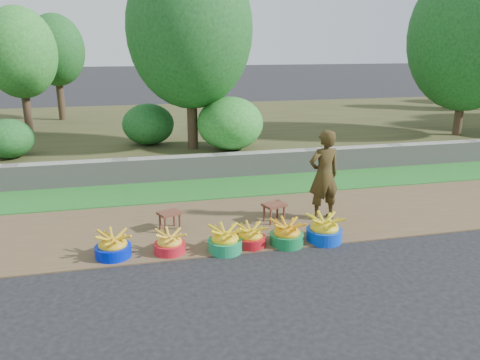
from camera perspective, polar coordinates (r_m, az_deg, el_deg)
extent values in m
plane|color=black|center=(7.09, 3.93, -8.63)|extent=(120.00, 120.00, 0.00)
cube|color=brown|center=(8.19, 1.37, -4.98)|extent=(80.00, 2.50, 0.02)
cube|color=#227225|center=(10.03, -1.49, -0.88)|extent=(80.00, 1.50, 0.04)
cube|color=gray|center=(10.76, -2.42, 1.73)|extent=(80.00, 0.35, 0.55)
cube|color=#3F3F1F|center=(15.50, -5.85, 6.09)|extent=(80.00, 10.00, 0.50)
cylinder|color=#3E2E1E|center=(20.55, 23.97, 9.60)|extent=(0.18, 0.18, 1.13)
ellipsoid|color=#1E5C21|center=(20.48, 24.29, 12.35)|extent=(1.43, 1.43, 1.79)
cylinder|color=#3E2E1E|center=(11.45, -5.87, 8.60)|extent=(0.25, 0.25, 1.92)
ellipsoid|color=#1E5C21|center=(11.35, -6.15, 17.80)|extent=(2.91, 2.91, 3.63)
cylinder|color=#3E2E1E|center=(14.86, -24.59, 8.43)|extent=(0.22, 0.22, 1.63)
ellipsoid|color=#30882E|center=(14.76, -25.26, 13.86)|extent=(2.01, 2.01, 2.51)
cylinder|color=#3E2E1E|center=(16.94, -21.06, 9.76)|extent=(0.23, 0.23, 1.72)
ellipsoid|color=#1E5C21|center=(16.86, -21.56, 14.52)|extent=(1.85, 1.85, 2.31)
cylinder|color=#3E2E1E|center=(14.47, 25.26, 8.34)|extent=(0.23, 0.23, 1.71)
ellipsoid|color=#1E5C21|center=(14.38, 26.16, 15.45)|extent=(3.17, 3.17, 3.96)
ellipsoid|color=#1E5C21|center=(12.12, -11.12, 6.69)|extent=(1.29, 1.29, 1.04)
ellipsoid|color=#30882E|center=(11.30, -1.21, 6.91)|extent=(1.59, 1.59, 1.27)
ellipsoid|color=#1E5C21|center=(11.67, -26.41, 4.53)|extent=(1.10, 1.10, 0.88)
cylinder|color=#0019CE|center=(7.08, -15.18, -8.42)|extent=(0.52, 0.52, 0.19)
ellipsoid|color=gold|center=(7.02, -15.27, -7.34)|extent=(0.46, 0.46, 0.30)
cylinder|color=red|center=(7.05, -8.56, -8.21)|extent=(0.46, 0.46, 0.17)
ellipsoid|color=gold|center=(6.99, -8.61, -7.24)|extent=(0.41, 0.41, 0.26)
cylinder|color=#1A8A53|center=(7.03, -1.83, -7.98)|extent=(0.51, 0.51, 0.18)
ellipsoid|color=yellow|center=(6.98, -1.84, -6.90)|extent=(0.45, 0.45, 0.29)
cylinder|color=#B1121A|center=(7.19, 1.29, -7.49)|extent=(0.47, 0.47, 0.17)
ellipsoid|color=gold|center=(7.14, 1.30, -6.52)|extent=(0.41, 0.41, 0.27)
cylinder|color=#14783D|center=(7.28, 5.71, -7.17)|extent=(0.52, 0.52, 0.19)
ellipsoid|color=orange|center=(7.23, 5.74, -6.11)|extent=(0.46, 0.46, 0.30)
cylinder|color=blue|center=(7.49, 10.20, -6.61)|extent=(0.56, 0.56, 0.20)
ellipsoid|color=gold|center=(7.43, 10.26, -5.50)|extent=(0.49, 0.49, 0.32)
cube|color=brown|center=(7.78, -8.60, -4.01)|extent=(0.43, 0.39, 0.04)
cylinder|color=brown|center=(7.70, -9.09, -5.48)|extent=(0.04, 0.04, 0.27)
cylinder|color=brown|center=(7.82, -7.36, -5.06)|extent=(0.04, 0.04, 0.27)
cylinder|color=brown|center=(7.85, -9.73, -5.07)|extent=(0.04, 0.04, 0.27)
cylinder|color=brown|center=(7.97, -8.03, -4.67)|extent=(0.04, 0.04, 0.27)
cube|color=brown|center=(8.05, 4.19, -3.04)|extent=(0.44, 0.38, 0.04)
cylinder|color=brown|center=(7.95, 3.76, -4.52)|extent=(0.04, 0.04, 0.28)
cylinder|color=brown|center=(8.11, 5.38, -4.13)|extent=(0.04, 0.04, 0.28)
cylinder|color=brown|center=(8.10, 2.96, -4.10)|extent=(0.04, 0.04, 0.28)
cylinder|color=brown|center=(8.26, 4.57, -3.74)|extent=(0.04, 0.04, 0.28)
imported|color=black|center=(8.15, 10.19, 0.58)|extent=(0.62, 0.45, 1.58)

